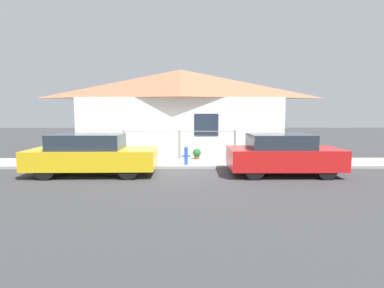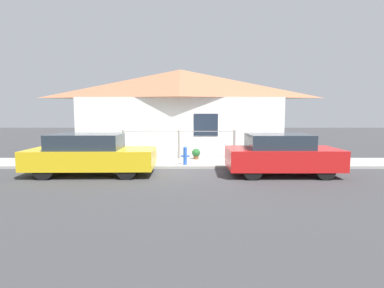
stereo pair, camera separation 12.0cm
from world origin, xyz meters
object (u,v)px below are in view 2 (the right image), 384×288
(car_right, at_px, (282,155))
(fire_hydrant, at_px, (186,155))
(car_left, at_px, (92,154))
(potted_plant_near_hydrant, at_px, (197,153))

(car_right, distance_m, fire_hydrant, 3.54)
(car_left, relative_size, potted_plant_near_hydrant, 9.21)
(car_right, relative_size, fire_hydrant, 5.15)
(car_right, bearing_deg, potted_plant_near_hydrant, 135.26)
(car_left, xyz_separation_m, potted_plant_near_hydrant, (3.57, 2.77, -0.35))
(car_left, relative_size, car_right, 1.14)
(car_left, relative_size, fire_hydrant, 5.89)
(fire_hydrant, xyz_separation_m, potted_plant_near_hydrant, (0.44, 1.36, -0.12))
(car_left, xyz_separation_m, fire_hydrant, (3.13, 1.41, -0.23))
(fire_hydrant, bearing_deg, car_left, -155.72)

